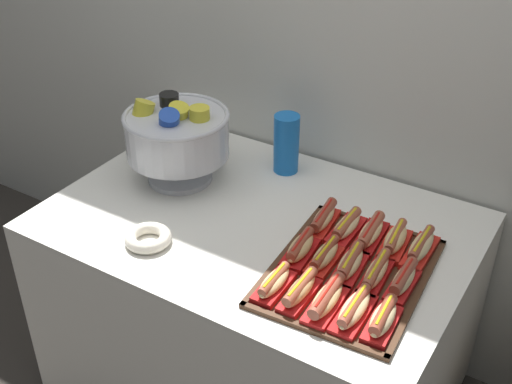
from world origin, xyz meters
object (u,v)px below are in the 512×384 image
(hot_dog_8, at_px, (376,273))
(hot_dog_13, at_px, (395,240))
(hot_dog_2, at_px, (326,300))
(hot_dog_6, at_px, (325,256))
(punch_bowl, at_px, (177,134))
(buffet_table, at_px, (258,305))
(cup_stack, at_px, (286,143))
(hot_dog_14, at_px, (421,248))
(hot_dog_1, at_px, (300,291))
(hot_dog_7, at_px, (350,264))
(hot_dog_9, at_px, (403,280))
(hot_dog_12, at_px, (370,233))
(hot_dog_5, at_px, (300,248))
(serving_tray, at_px, (349,273))
(hot_dog_10, at_px, (323,219))
(hot_dog_0, at_px, (274,283))
(donut, at_px, (148,238))
(hot_dog_4, at_px, (383,319))
(hot_dog_11, at_px, (346,227))
(hot_dog_3, at_px, (354,310))

(hot_dog_8, height_order, hot_dog_13, hot_dog_13)
(hot_dog_2, distance_m, hot_dog_6, 0.18)
(punch_bowl, bearing_deg, buffet_table, -10.66)
(cup_stack, bearing_deg, hot_dog_14, -21.83)
(hot_dog_1, height_order, hot_dog_2, hot_dog_2)
(buffet_table, height_order, hot_dog_7, hot_dog_7)
(hot_dog_9, height_order, hot_dog_12, hot_dog_9)
(hot_dog_5, relative_size, hot_dog_6, 1.04)
(punch_bowl, relative_size, cup_stack, 1.67)
(serving_tray, distance_m, hot_dog_6, 0.08)
(hot_dog_8, distance_m, hot_dog_10, 0.28)
(hot_dog_0, relative_size, hot_dog_13, 0.91)
(hot_dog_5, distance_m, cup_stack, 0.50)
(hot_dog_2, bearing_deg, hot_dog_0, -176.26)
(hot_dog_9, bearing_deg, donut, -165.15)
(serving_tray, xyz_separation_m, hot_dog_12, (-0.01, 0.16, 0.03))
(serving_tray, xyz_separation_m, donut, (-0.57, -0.18, 0.01))
(hot_dog_1, xyz_separation_m, hot_dog_13, (0.13, 0.34, -0.00))
(hot_dog_9, bearing_deg, hot_dog_4, -86.26)
(hot_dog_2, relative_size, hot_dog_8, 1.01)
(hot_dog_9, bearing_deg, hot_dog_0, -147.45)
(hot_dog_10, xyz_separation_m, hot_dog_11, (0.07, 0.00, -0.00))
(hot_dog_5, xyz_separation_m, hot_dog_13, (0.21, 0.18, -0.00))
(hot_dog_4, distance_m, donut, 0.73)
(hot_dog_0, relative_size, punch_bowl, 0.44)
(hot_dog_4, height_order, hot_dog_5, same)
(hot_dog_12, height_order, punch_bowl, punch_bowl)
(hot_dog_10, bearing_deg, hot_dog_8, -32.51)
(hot_dog_10, distance_m, punch_bowl, 0.57)
(hot_dog_4, height_order, hot_dog_14, same)
(hot_dog_1, bearing_deg, hot_dog_4, 3.74)
(cup_stack, bearing_deg, buffet_table, -75.86)
(hot_dog_1, bearing_deg, hot_dog_0, -176.26)
(hot_dog_7, bearing_deg, hot_dog_10, 136.02)
(hot_dog_2, xyz_separation_m, cup_stack, (-0.44, 0.57, 0.07))
(hot_dog_7, height_order, donut, hot_dog_7)
(hot_dog_8, bearing_deg, donut, -163.91)
(hot_dog_8, bearing_deg, hot_dog_10, 147.49)
(hot_dog_14, xyz_separation_m, donut, (-0.70, -0.35, -0.02))
(hot_dog_12, bearing_deg, hot_dog_10, -176.26)
(hot_dog_13, height_order, donut, hot_dog_13)
(punch_bowl, distance_m, cup_stack, 0.38)
(hot_dog_4, xyz_separation_m, punch_bowl, (-0.87, 0.31, 0.14))
(buffet_table, height_order, hot_dog_3, hot_dog_3)
(hot_dog_1, height_order, hot_dog_4, same)
(hot_dog_3, relative_size, donut, 1.28)
(hot_dog_0, xyz_separation_m, donut, (-0.43, -0.01, -0.01))
(hot_dog_3, bearing_deg, hot_dog_10, 128.03)
(hot_dog_0, height_order, hot_dog_9, hot_dog_9)
(hot_dog_9, relative_size, hot_dog_13, 0.92)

